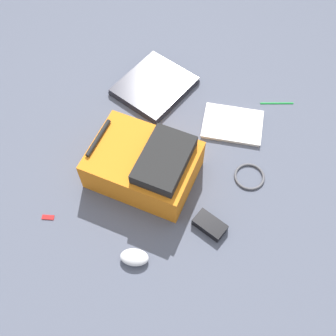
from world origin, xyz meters
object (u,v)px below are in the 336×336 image
(pen_black, at_px, (277,103))
(cable_coil, at_px, (249,177))
(backpack, at_px, (145,164))
(computer_mouse, at_px, (134,257))
(power_brick, at_px, (210,225))
(usb_stick, at_px, (48,217))
(laptop, at_px, (154,86))
(book_comic, at_px, (232,124))

(pen_black, bearing_deg, cable_coil, 179.12)
(backpack, bearing_deg, computer_mouse, -163.05)
(backpack, bearing_deg, power_brick, -110.31)
(cable_coil, xyz_separation_m, usb_stick, (-0.44, 0.64, -0.00))
(laptop, bearing_deg, backpack, -161.20)
(backpack, xyz_separation_m, power_brick, (-0.11, -0.30, -0.07))
(pen_black, bearing_deg, power_brick, 172.89)
(laptop, distance_m, usb_stick, 0.73)
(computer_mouse, height_order, power_brick, computer_mouse)
(computer_mouse, height_order, cable_coil, computer_mouse)
(book_comic, xyz_separation_m, power_brick, (-0.47, -0.06, 0.01))
(cable_coil, bearing_deg, usb_stick, 124.81)
(book_comic, relative_size, power_brick, 2.34)
(backpack, distance_m, book_comic, 0.44)
(power_brick, height_order, pen_black, power_brick)
(computer_mouse, bearing_deg, pen_black, 146.57)
(cable_coil, height_order, power_brick, power_brick)
(backpack, distance_m, usb_stick, 0.41)
(power_brick, xyz_separation_m, usb_stick, (-0.19, 0.56, -0.01))
(backpack, height_order, power_brick, backpack)
(laptop, height_order, computer_mouse, computer_mouse)
(backpack, height_order, cable_coil, backpack)
(computer_mouse, distance_m, power_brick, 0.29)
(power_brick, relative_size, pen_black, 0.82)
(power_brick, distance_m, pen_black, 0.66)
(cable_coil, bearing_deg, book_comic, 32.75)
(laptop, height_order, pen_black, laptop)
(cable_coil, bearing_deg, computer_mouse, 149.34)
(usb_stick, bearing_deg, pen_black, -37.40)
(book_comic, relative_size, pen_black, 1.91)
(computer_mouse, distance_m, pen_black, 0.91)
(backpack, relative_size, laptop, 1.05)
(pen_black, bearing_deg, book_comic, 142.59)
(computer_mouse, height_order, usb_stick, computer_mouse)
(usb_stick, bearing_deg, computer_mouse, -93.71)
(pen_black, bearing_deg, backpack, 144.86)
(power_brick, bearing_deg, backpack, 69.69)
(book_comic, height_order, power_brick, power_brick)
(laptop, bearing_deg, usb_stick, 170.62)
(cable_coil, xyz_separation_m, pen_black, (0.40, -0.01, -0.00))
(book_comic, height_order, usb_stick, book_comic)
(backpack, distance_m, power_brick, 0.33)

